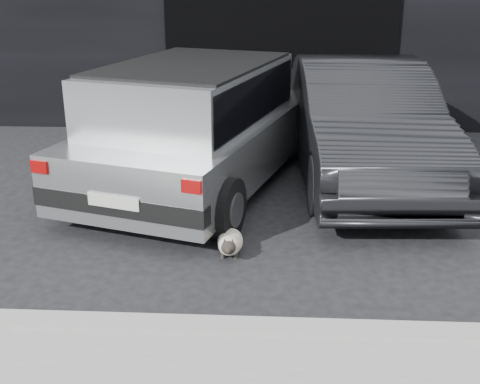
{
  "coord_description": "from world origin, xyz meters",
  "views": [
    {
      "loc": [
        0.87,
        -6.68,
        2.76
      ],
      "look_at": [
        0.56,
        -0.97,
        0.63
      ],
      "focal_mm": 45.0,
      "sensor_mm": 36.0,
      "label": 1
    }
  ],
  "objects_px": {
    "second_car": "(362,121)",
    "cat_siamese": "(230,243)",
    "cat_white": "(165,214)",
    "silver_hatchback": "(197,119)"
  },
  "relations": [
    {
      "from": "cat_siamese",
      "to": "cat_white",
      "type": "distance_m",
      "value": 1.02
    },
    {
      "from": "silver_hatchback",
      "to": "cat_siamese",
      "type": "distance_m",
      "value": 2.31
    },
    {
      "from": "silver_hatchback",
      "to": "second_car",
      "type": "relative_size",
      "value": 1.01
    },
    {
      "from": "silver_hatchback",
      "to": "cat_siamese",
      "type": "xyz_separation_m",
      "value": [
        0.57,
        -2.1,
        -0.78
      ]
    },
    {
      "from": "silver_hatchback",
      "to": "cat_white",
      "type": "bearing_deg",
      "value": -81.13
    },
    {
      "from": "second_car",
      "to": "cat_siamese",
      "type": "relative_size",
      "value": 6.17
    },
    {
      "from": "silver_hatchback",
      "to": "cat_siamese",
      "type": "height_order",
      "value": "silver_hatchback"
    },
    {
      "from": "second_car",
      "to": "cat_white",
      "type": "relative_size",
      "value": 7.14
    },
    {
      "from": "second_car",
      "to": "cat_white",
      "type": "xyz_separation_m",
      "value": [
        -2.42,
        -1.9,
        -0.64
      ]
    },
    {
      "from": "cat_white",
      "to": "cat_siamese",
      "type": "bearing_deg",
      "value": 64.39
    }
  ]
}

